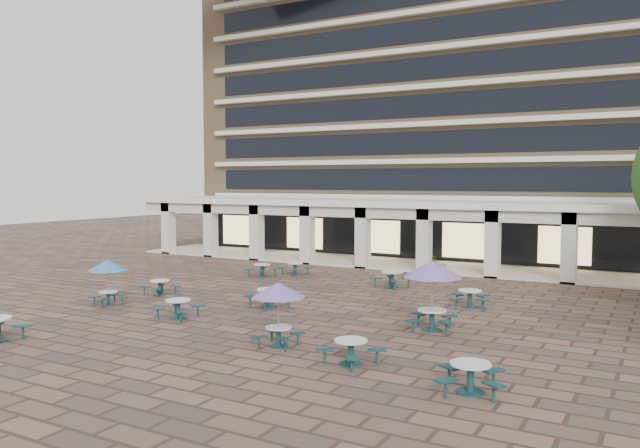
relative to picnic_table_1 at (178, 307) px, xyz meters
The scene contains 17 objects.
ground 5.52m from the picnic_table_1, 64.93° to the left, with size 120.00×120.00×0.00m, color brown.
apartment_building 32.86m from the picnic_table_1, 85.62° to the left, with size 40.00×15.50×25.20m.
retail_arcade 20.08m from the picnic_table_1, 83.28° to the left, with size 42.00×6.60×4.40m.
picnic_table_1 is the anchor object (origin of this frame).
picnic_table_2 9.45m from the picnic_table_1, 14.17° to the right, with size 2.08×2.08×0.79m.
picnic_table_3 13.48m from the picnic_table_1, 13.16° to the right, with size 2.13×2.13×0.83m.
picnic_table_4 4.89m from the picnic_table_1, behind, with size 1.80×1.80×2.08m.
picnic_table_5 5.78m from the picnic_table_1, 140.97° to the left, with size 1.85×1.85×0.74m.
picnic_table_6 6.43m from the picnic_table_1, 15.33° to the right, with size 1.92×1.92×2.22m.
picnic_table_8 12.73m from the picnic_table_1, 99.20° to the left, with size 1.97×1.97×0.75m.
picnic_table_9 12.29m from the picnic_table_1, 66.79° to the left, with size 2.25×2.25×0.87m.
picnic_table_10 4.24m from the picnic_table_1, 60.93° to the left, with size 2.32×2.32×0.85m.
picnic_table_11 10.54m from the picnic_table_1, 17.34° to the left, with size 2.30×2.30×2.66m.
picnic_table_12 11.54m from the picnic_table_1, 107.06° to the left, with size 1.98×1.98×0.75m.
picnic_table_13 12.86m from the picnic_table_1, 39.44° to the left, with size 2.07×2.07×0.79m.
planter_left 17.89m from the picnic_table_1, 91.44° to the left, with size 1.50×0.64×1.14m.
planter_right 18.55m from the picnic_table_1, 74.65° to the left, with size 1.50×0.65×1.14m.
Camera 1 is at (15.30, -24.38, 5.72)m, focal length 35.00 mm.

